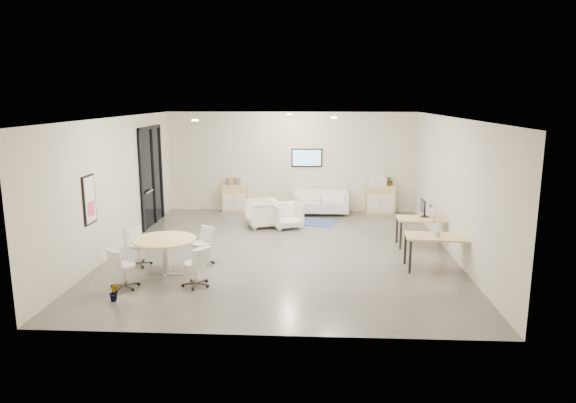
{
  "coord_description": "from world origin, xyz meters",
  "views": [
    {
      "loc": [
        0.76,
        -11.93,
        3.68
      ],
      "look_at": [
        0.11,
        0.4,
        1.14
      ],
      "focal_mm": 32.0,
      "sensor_mm": 36.0,
      "label": 1
    }
  ],
  "objects_px": {
    "armchair_right": "(287,214)",
    "round_table": "(165,243)",
    "sideboard_left": "(235,198)",
    "loveseat": "(321,203)",
    "desk_rear": "(425,221)",
    "armchair_left": "(262,212)",
    "desk_front": "(439,239)",
    "sideboard_right": "(380,199)"
  },
  "relations": [
    {
      "from": "sideboard_right",
      "to": "desk_front",
      "type": "distance_m",
      "value": 5.45
    },
    {
      "from": "sideboard_right",
      "to": "desk_rear",
      "type": "distance_m",
      "value": 3.74
    },
    {
      "from": "sideboard_right",
      "to": "armchair_left",
      "type": "bearing_deg",
      "value": -151.79
    },
    {
      "from": "sideboard_left",
      "to": "desk_rear",
      "type": "relative_size",
      "value": 0.63
    },
    {
      "from": "armchair_right",
      "to": "round_table",
      "type": "xyz_separation_m",
      "value": [
        -2.32,
        -4.06,
        0.31
      ]
    },
    {
      "from": "armchair_right",
      "to": "desk_front",
      "type": "bearing_deg",
      "value": -65.73
    },
    {
      "from": "sideboard_left",
      "to": "loveseat",
      "type": "height_order",
      "value": "sideboard_left"
    },
    {
      "from": "armchair_right",
      "to": "round_table",
      "type": "bearing_deg",
      "value": -141.17
    },
    {
      "from": "armchair_right",
      "to": "desk_rear",
      "type": "distance_m",
      "value": 3.9
    },
    {
      "from": "sideboard_right",
      "to": "round_table",
      "type": "height_order",
      "value": "sideboard_right"
    },
    {
      "from": "loveseat",
      "to": "round_table",
      "type": "distance_m",
      "value": 6.78
    },
    {
      "from": "sideboard_left",
      "to": "armchair_right",
      "type": "xyz_separation_m",
      "value": [
        1.81,
        -2.05,
        -0.04
      ]
    },
    {
      "from": "armchair_left",
      "to": "sideboard_left",
      "type": "bearing_deg",
      "value": -171.67
    },
    {
      "from": "sideboard_right",
      "to": "sideboard_left",
      "type": "bearing_deg",
      "value": 179.79
    },
    {
      "from": "sideboard_left",
      "to": "desk_front",
      "type": "distance_m",
      "value": 7.58
    },
    {
      "from": "armchair_right",
      "to": "round_table",
      "type": "height_order",
      "value": "armchair_right"
    },
    {
      "from": "sideboard_left",
      "to": "loveseat",
      "type": "bearing_deg",
      "value": -4.23
    },
    {
      "from": "desk_front",
      "to": "desk_rear",
      "type": "bearing_deg",
      "value": 92.3
    },
    {
      "from": "armchair_left",
      "to": "round_table",
      "type": "height_order",
      "value": "armchair_left"
    },
    {
      "from": "armchair_left",
      "to": "armchair_right",
      "type": "bearing_deg",
      "value": 60.68
    },
    {
      "from": "desk_rear",
      "to": "armchair_left",
      "type": "bearing_deg",
      "value": 158.8
    },
    {
      "from": "sideboard_left",
      "to": "armchair_left",
      "type": "distance_m",
      "value": 2.23
    },
    {
      "from": "armchair_right",
      "to": "armchair_left",
      "type": "bearing_deg",
      "value": 150.32
    },
    {
      "from": "loveseat",
      "to": "armchair_left",
      "type": "xyz_separation_m",
      "value": [
        -1.7,
        -1.74,
        0.08
      ]
    },
    {
      "from": "armchair_left",
      "to": "desk_front",
      "type": "height_order",
      "value": "armchair_left"
    },
    {
      "from": "armchair_right",
      "to": "sideboard_left",
      "type": "bearing_deg",
      "value": 110.04
    },
    {
      "from": "sideboard_left",
      "to": "round_table",
      "type": "xyz_separation_m",
      "value": [
        -0.51,
        -6.11,
        0.27
      ]
    },
    {
      "from": "armchair_left",
      "to": "desk_rear",
      "type": "relative_size",
      "value": 0.62
    },
    {
      "from": "loveseat",
      "to": "desk_rear",
      "type": "relative_size",
      "value": 1.23
    },
    {
      "from": "loveseat",
      "to": "desk_front",
      "type": "bearing_deg",
      "value": -64.65
    },
    {
      "from": "armchair_right",
      "to": "desk_rear",
      "type": "relative_size",
      "value": 0.57
    },
    {
      "from": "desk_rear",
      "to": "desk_front",
      "type": "distance_m",
      "value": 1.74
    },
    {
      "from": "sideboard_right",
      "to": "loveseat",
      "type": "distance_m",
      "value": 1.91
    },
    {
      "from": "sideboard_left",
      "to": "desk_rear",
      "type": "height_order",
      "value": "sideboard_left"
    },
    {
      "from": "desk_rear",
      "to": "round_table",
      "type": "distance_m",
      "value": 6.33
    },
    {
      "from": "armchair_right",
      "to": "loveseat",
      "type": "bearing_deg",
      "value": 40.44
    },
    {
      "from": "sideboard_right",
      "to": "round_table",
      "type": "distance_m",
      "value": 8.01
    },
    {
      "from": "loveseat",
      "to": "armchair_right",
      "type": "height_order",
      "value": "armchair_right"
    },
    {
      "from": "desk_rear",
      "to": "desk_front",
      "type": "bearing_deg",
      "value": -90.94
    },
    {
      "from": "loveseat",
      "to": "desk_front",
      "type": "distance_m",
      "value": 5.79
    },
    {
      "from": "desk_front",
      "to": "round_table",
      "type": "xyz_separation_m",
      "value": [
        -5.79,
        -0.68,
        0.04
      ]
    },
    {
      "from": "armchair_left",
      "to": "desk_front",
      "type": "relative_size",
      "value": 0.58
    }
  ]
}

